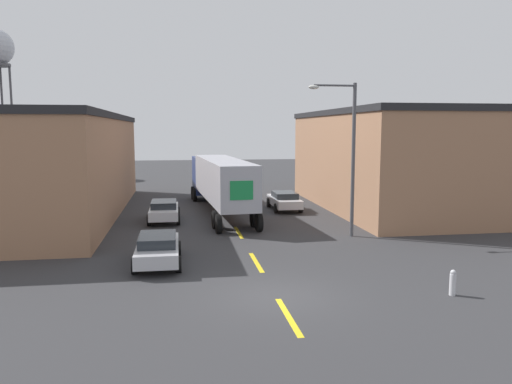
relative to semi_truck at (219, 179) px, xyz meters
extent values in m
plane|color=#333335|center=(0.48, -18.33, -2.36)|extent=(160.00, 160.00, 0.00)
cube|color=yellow|center=(0.48, -20.25, -2.36)|extent=(0.20, 3.27, 0.01)
cube|color=yellow|center=(0.48, -13.75, -2.36)|extent=(0.20, 3.27, 0.01)
cube|color=yellow|center=(0.48, -7.26, -2.36)|extent=(0.20, 3.27, 0.01)
cube|color=#9E7051|center=(-12.42, 0.76, 0.88)|extent=(11.13, 25.08, 6.48)
cube|color=#232326|center=(-12.42, 0.76, 4.32)|extent=(11.33, 25.28, 0.40)
cube|color=#9E7051|center=(12.59, 0.08, 1.04)|extent=(9.54, 19.54, 6.81)
cube|color=#232326|center=(12.59, 0.08, 4.65)|extent=(9.74, 19.74, 0.40)
cube|color=navy|center=(-0.45, 6.50, -0.31)|extent=(2.43, 3.29, 3.01)
cube|color=#A8A8B2|center=(0.12, -1.73, 0.15)|extent=(3.21, 12.88, 2.64)
cube|color=#198442|center=(0.56, -8.10, 0.15)|extent=(1.28, 0.12, 1.06)
cylinder|color=black|center=(0.69, 6.97, -1.82)|extent=(0.35, 1.10, 1.09)
cylinder|color=black|center=(-1.64, 6.81, -1.82)|extent=(0.35, 1.10, 1.09)
cylinder|color=black|center=(0.77, 5.72, -1.82)|extent=(0.35, 1.10, 1.09)
cylinder|color=black|center=(-1.55, 5.56, -1.82)|extent=(0.35, 1.10, 1.09)
cylinder|color=black|center=(1.57, -5.81, -1.82)|extent=(0.35, 1.10, 1.09)
cylinder|color=black|center=(-0.76, -5.97, -1.82)|extent=(0.35, 1.10, 1.09)
cylinder|color=black|center=(1.67, -7.21, -1.82)|extent=(0.35, 1.10, 1.09)
cylinder|color=black|center=(-0.66, -7.37, -1.82)|extent=(0.35, 1.10, 1.09)
cube|color=#B2B2B7|center=(-3.78, -13.40, -1.73)|extent=(1.77, 4.52, 0.57)
cube|color=#23282D|center=(-3.78, -13.54, -1.24)|extent=(1.55, 2.35, 0.41)
cylinder|color=black|center=(-2.90, -12.00, -2.02)|extent=(0.22, 0.69, 0.69)
cylinder|color=black|center=(-4.66, -12.00, -2.02)|extent=(0.22, 0.69, 0.69)
cylinder|color=black|center=(-2.90, -14.80, -2.02)|extent=(0.22, 0.69, 0.69)
cylinder|color=black|center=(-4.66, -14.80, -2.02)|extent=(0.22, 0.69, 0.69)
cube|color=silver|center=(4.74, 0.21, -1.73)|extent=(1.77, 4.52, 0.57)
cube|color=#23282D|center=(4.74, 0.08, -1.24)|extent=(1.55, 2.35, 0.41)
cylinder|color=black|center=(5.62, 1.62, -2.02)|extent=(0.22, 0.69, 0.69)
cylinder|color=black|center=(3.85, 1.62, -2.02)|extent=(0.22, 0.69, 0.69)
cylinder|color=black|center=(5.62, -1.19, -2.02)|extent=(0.22, 0.69, 0.69)
cylinder|color=black|center=(3.85, -1.19, -2.02)|extent=(0.22, 0.69, 0.69)
cube|color=silver|center=(-3.78, -3.01, -1.73)|extent=(1.77, 4.52, 0.57)
cube|color=#23282D|center=(-3.78, -3.15, -1.24)|extent=(1.55, 2.35, 0.41)
cylinder|color=black|center=(-2.90, -1.61, -2.02)|extent=(0.22, 0.69, 0.69)
cylinder|color=black|center=(-4.66, -1.61, -2.02)|extent=(0.22, 0.69, 0.69)
cylinder|color=black|center=(-2.90, -4.42, -2.02)|extent=(0.22, 0.69, 0.69)
cylinder|color=black|center=(-4.66, -4.42, -2.02)|extent=(0.22, 0.69, 0.69)
cylinder|color=#47474C|center=(-23.37, 32.56, 4.62)|extent=(0.28, 0.28, 13.97)
cylinder|color=#47474C|center=(-24.98, 34.17, 4.62)|extent=(0.28, 0.28, 13.97)
cylinder|color=#4C4C51|center=(6.48, -9.21, 1.77)|extent=(0.20, 0.20, 8.26)
cylinder|color=#4C4C51|center=(5.36, -9.21, 5.75)|extent=(2.25, 0.11, 0.11)
ellipsoid|color=silver|center=(4.23, -9.21, 5.65)|extent=(0.56, 0.32, 0.22)
cylinder|color=silver|center=(6.63, -19.17, -1.98)|extent=(0.22, 0.22, 0.76)
sphere|color=silver|center=(6.63, -19.17, -1.54)|extent=(0.20, 0.20, 0.20)
camera|label=1|loc=(-2.84, -34.89, 3.44)|focal=35.00mm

